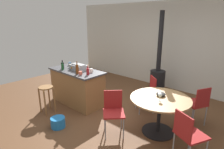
{
  "coord_description": "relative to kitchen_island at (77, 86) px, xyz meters",
  "views": [
    {
      "loc": [
        2.45,
        -2.86,
        2.2
      ],
      "look_at": [
        -0.31,
        0.19,
        0.94
      ],
      "focal_mm": 29.89,
      "sensor_mm": 36.0,
      "label": 1
    }
  ],
  "objects": [
    {
      "name": "dining_table",
      "position": [
        2.28,
        0.22,
        0.11
      ],
      "size": [
        1.14,
        1.14,
        0.74
      ],
      "color": "black",
      "rests_on": "ground_plane"
    },
    {
      "name": "wooden_stool",
      "position": [
        -0.1,
        -0.83,
        0.02
      ],
      "size": [
        0.33,
        0.33,
        0.66
      ],
      "color": "olive",
      "rests_on": "ground_plane"
    },
    {
      "name": "cup_3",
      "position": [
        -0.53,
        0.19,
        0.5
      ],
      "size": [
        0.12,
        0.08,
        0.09
      ],
      "color": "#4C7099",
      "rests_on": "kitchen_island"
    },
    {
      "name": "folding_chair_near",
      "position": [
        1.61,
        -0.37,
        0.04
      ],
      "size": [
        0.57,
        0.57,
        0.85
      ],
      "color": "maroon",
      "rests_on": "ground_plane"
    },
    {
      "name": "toolbox",
      "position": [
        0.03,
        0.05,
        0.53
      ],
      "size": [
        0.42,
        0.29,
        0.15
      ],
      "color": "gray",
      "rests_on": "kitchen_island"
    },
    {
      "name": "folding_chair_right",
      "position": [
        1.63,
        0.86,
        0.05
      ],
      "size": [
        0.56,
        0.56,
        0.86
      ],
      "color": "maroon",
      "rests_on": "ground_plane"
    },
    {
      "name": "serving_bowl",
      "position": [
        2.24,
        0.32,
        0.32
      ],
      "size": [
        0.18,
        0.18,
        0.07
      ],
      "primitive_type": "ellipsoid",
      "color": "#383838",
      "rests_on": "dining_table"
    },
    {
      "name": "bottle_1",
      "position": [
        -0.35,
        -0.17,
        0.54
      ],
      "size": [
        0.08,
        0.08,
        0.23
      ],
      "color": "black",
      "rests_on": "kitchen_island"
    },
    {
      "name": "bottle_0",
      "position": [
        -0.26,
        -0.23,
        0.53
      ],
      "size": [
        0.06,
        0.06,
        0.2
      ],
      "color": "#194C23",
      "rests_on": "kitchen_island"
    },
    {
      "name": "kitchen_island",
      "position": [
        0.0,
        0.0,
        0.0
      ],
      "size": [
        1.52,
        0.72,
        0.91
      ],
      "color": "olive",
      "rests_on": "ground_plane"
    },
    {
      "name": "bottle_3",
      "position": [
        0.54,
        -0.07,
        0.53
      ],
      "size": [
        0.07,
        0.07,
        0.21
      ],
      "color": "maroon",
      "rests_on": "kitchen_island"
    },
    {
      "name": "wine_glass",
      "position": [
        2.33,
        0.09,
        0.39
      ],
      "size": [
        0.07,
        0.07,
        0.14
      ],
      "color": "silver",
      "rests_on": "dining_table"
    },
    {
      "name": "wood_stove",
      "position": [
        1.25,
        2.02,
        0.11
      ],
      "size": [
        0.44,
        0.45,
        2.4
      ],
      "color": "black",
      "rests_on": "ground_plane"
    },
    {
      "name": "folding_chair_left",
      "position": [
        2.73,
        0.99,
        0.06
      ],
      "size": [
        0.54,
        0.54,
        0.87
      ],
      "color": "maroon",
      "rests_on": "ground_plane"
    },
    {
      "name": "ground_plane",
      "position": [
        1.33,
        0.05,
        -0.46
      ],
      "size": [
        8.8,
        8.8,
        0.0
      ],
      "primitive_type": "plane",
      "color": "brown"
    },
    {
      "name": "cup_1",
      "position": [
        0.46,
        0.11,
        0.5
      ],
      "size": [
        0.11,
        0.08,
        0.1
      ],
      "color": "white",
      "rests_on": "kitchen_island"
    },
    {
      "name": "back_wall",
      "position": [
        1.33,
        2.74,
        0.89
      ],
      "size": [
        8.0,
        0.1,
        2.7
      ],
      "primitive_type": "cube",
      "color": "beige",
      "rests_on": "ground_plane"
    },
    {
      "name": "folding_chair_far",
      "position": [
        2.99,
        -0.2,
        0.05
      ],
      "size": [
        0.53,
        0.53,
        0.86
      ],
      "color": "maroon",
      "rests_on": "ground_plane"
    },
    {
      "name": "bottle_2",
      "position": [
        0.3,
        -0.2,
        0.57
      ],
      "size": [
        0.07,
        0.07,
        0.3
      ],
      "color": "#603314",
      "rests_on": "kitchen_island"
    },
    {
      "name": "cup_2",
      "position": [
        0.43,
        -0.2,
        0.5
      ],
      "size": [
        0.11,
        0.08,
        0.09
      ],
      "color": "#DB6651",
      "rests_on": "kitchen_island"
    },
    {
      "name": "cup_0",
      "position": [
        -0.3,
        0.03,
        0.51
      ],
      "size": [
        0.11,
        0.07,
        0.1
      ],
      "color": "tan",
      "rests_on": "kitchen_island"
    },
    {
      "name": "plastic_bucket",
      "position": [
        0.64,
        -1.02,
        -0.35
      ],
      "size": [
        0.29,
        0.29,
        0.22
      ],
      "primitive_type": "cylinder",
      "color": "blue",
      "rests_on": "ground_plane"
    }
  ]
}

